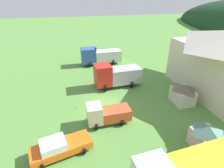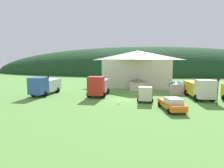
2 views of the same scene
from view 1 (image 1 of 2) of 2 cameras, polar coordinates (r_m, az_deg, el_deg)
ground_plane at (r=23.08m, az=-1.86°, el=-6.63°), size 200.00×200.00×0.00m
play_shed_cream at (r=24.60m, az=21.71°, el=-2.83°), size 3.11×2.38×2.58m
play_shed_pink at (r=18.57m, az=28.03°, el=-15.03°), size 2.65×2.22×2.51m
box_truck_blue at (r=35.83m, az=-4.11°, el=9.04°), size 3.28×7.83×3.39m
crane_truck_red at (r=26.80m, az=1.12°, el=2.93°), size 3.57×7.00×3.62m
light_truck_cream at (r=19.51m, az=-1.98°, el=-9.46°), size 2.41×4.68×2.41m
service_pickup_orange at (r=17.08m, az=-16.42°, el=-18.78°), size 3.11×5.52×1.66m
traffic_light_west at (r=34.40m, az=-5.13°, el=9.27°), size 0.20×0.32×3.82m
traffic_cone_near_pickup at (r=22.98m, az=-11.38°, el=-7.39°), size 0.36×0.36×0.47m
traffic_cone_mid_row at (r=29.75m, az=4.76°, el=1.47°), size 0.36×0.36×0.58m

